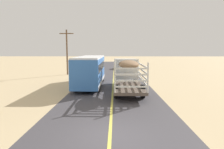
{
  "coord_description": "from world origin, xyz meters",
  "views": [
    {
      "loc": [
        0.24,
        -8.85,
        3.91
      ],
      "look_at": [
        0.0,
        5.79,
        2.14
      ],
      "focal_mm": 32.44,
      "sensor_mm": 36.0,
      "label": 1
    }
  ],
  "objects_px": {
    "livestock_truck": "(126,71)",
    "bus": "(90,70)",
    "power_pole_mid": "(67,51)",
    "car_far": "(121,66)"
  },
  "relations": [
    {
      "from": "livestock_truck",
      "to": "bus",
      "type": "distance_m",
      "value": 4.08
    },
    {
      "from": "livestock_truck",
      "to": "power_pole_mid",
      "type": "height_order",
      "value": "power_pole_mid"
    },
    {
      "from": "livestock_truck",
      "to": "bus",
      "type": "relative_size",
      "value": 0.97
    },
    {
      "from": "power_pole_mid",
      "to": "bus",
      "type": "bearing_deg",
      "value": -63.95
    },
    {
      "from": "bus",
      "to": "power_pole_mid",
      "type": "relative_size",
      "value": 1.41
    },
    {
      "from": "livestock_truck",
      "to": "power_pole_mid",
      "type": "relative_size",
      "value": 1.37
    },
    {
      "from": "livestock_truck",
      "to": "bus",
      "type": "height_order",
      "value": "bus"
    },
    {
      "from": "car_far",
      "to": "power_pole_mid",
      "type": "height_order",
      "value": "power_pole_mid"
    },
    {
      "from": "livestock_truck",
      "to": "car_far",
      "type": "xyz_separation_m",
      "value": [
        0.11,
        21.54,
        -1.1
      ]
    },
    {
      "from": "livestock_truck",
      "to": "bus",
      "type": "xyz_separation_m",
      "value": [
        -3.88,
        1.25,
        -0.04
      ]
    }
  ]
}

